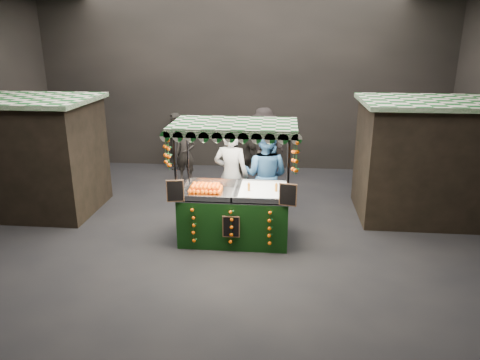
# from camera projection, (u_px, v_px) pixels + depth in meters

# --- Properties ---
(ground) EXTENTS (12.00, 12.00, 0.00)m
(ground) POSITION_uv_depth(u_px,v_px,m) (218.00, 234.00, 9.22)
(ground) COLOR black
(ground) RESTS_ON ground
(market_hall) EXTENTS (12.10, 10.10, 5.05)m
(market_hall) POSITION_uv_depth(u_px,v_px,m) (216.00, 65.00, 8.17)
(market_hall) COLOR black
(market_hall) RESTS_ON ground
(neighbour_stall_left) EXTENTS (3.00, 2.20, 2.60)m
(neighbour_stall_left) POSITION_uv_depth(u_px,v_px,m) (32.00, 155.00, 10.17)
(neighbour_stall_left) COLOR black
(neighbour_stall_left) RESTS_ON ground
(neighbour_stall_right) EXTENTS (3.00, 2.20, 2.60)m
(neighbour_stall_right) POSITION_uv_depth(u_px,v_px,m) (427.00, 159.00, 9.82)
(neighbour_stall_right) COLOR black
(neighbour_stall_right) RESTS_ON ground
(juice_stall) EXTENTS (2.43, 1.43, 2.35)m
(juice_stall) POSITION_uv_depth(u_px,v_px,m) (235.00, 205.00, 8.78)
(juice_stall) COLOR black
(juice_stall) RESTS_ON ground
(vendor_grey) EXTENTS (0.84, 0.63, 2.08)m
(vendor_grey) POSITION_uv_depth(u_px,v_px,m) (231.00, 176.00, 9.57)
(vendor_grey) COLOR slate
(vendor_grey) RESTS_ON ground
(vendor_blue) EXTENTS (1.18, 1.04, 2.05)m
(vendor_blue) POSITION_uv_depth(u_px,v_px,m) (266.00, 175.00, 9.64)
(vendor_blue) COLOR #274F7E
(vendor_blue) RESTS_ON ground
(shopper_0) EXTENTS (0.60, 0.42, 1.57)m
(shopper_0) POSITION_uv_depth(u_px,v_px,m) (186.00, 153.00, 12.37)
(shopper_0) COLOR #2C2824
(shopper_0) RESTS_ON ground
(shopper_1) EXTENTS (0.83, 0.66, 1.63)m
(shopper_1) POSITION_uv_depth(u_px,v_px,m) (268.00, 166.00, 11.07)
(shopper_1) COLOR black
(shopper_1) RESTS_ON ground
(shopper_2) EXTENTS (1.06, 0.96, 1.73)m
(shopper_2) POSITION_uv_depth(u_px,v_px,m) (245.00, 155.00, 11.83)
(shopper_2) COLOR black
(shopper_2) RESTS_ON ground
(shopper_3) EXTENTS (1.45, 1.26, 1.95)m
(shopper_3) POSITION_uv_depth(u_px,v_px,m) (264.00, 142.00, 12.86)
(shopper_3) COLOR #292322
(shopper_3) RESTS_ON ground
(shopper_4) EXTENTS (0.93, 0.74, 1.67)m
(shopper_4) POSITION_uv_depth(u_px,v_px,m) (70.00, 153.00, 12.18)
(shopper_4) COLOR #2A2522
(shopper_4) RESTS_ON ground
(shopper_5) EXTENTS (0.63, 1.45, 1.52)m
(shopper_5) POSITION_uv_depth(u_px,v_px,m) (415.00, 176.00, 10.48)
(shopper_5) COLOR black
(shopper_5) RESTS_ON ground
(shopper_6) EXTENTS (0.53, 0.69, 1.70)m
(shopper_6) POSITION_uv_depth(u_px,v_px,m) (175.00, 141.00, 13.49)
(shopper_6) COLOR black
(shopper_6) RESTS_ON ground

